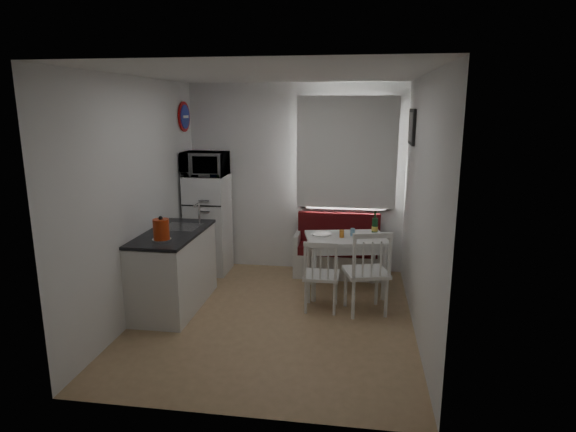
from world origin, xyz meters
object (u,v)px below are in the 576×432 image
dining_table (346,243)px  wine_bottle (375,223)px  bench (338,255)px  fridge (208,224)px  chair_right (367,264)px  kitchen_counter (174,269)px  kettle (161,230)px  chair_left (321,268)px  microwave (205,164)px

dining_table → wine_bottle: bearing=4.3°
bench → fridge: 1.85m
chair_right → fridge: size_ratio=0.41×
dining_table → wine_bottle: 0.43m
bench → chair_right: (0.37, -1.28, 0.32)m
kitchen_counter → dining_table: kitchen_counter is taller
dining_table → kettle: bearing=-160.4°
chair_left → kettle: kettle is taller
fridge → kettle: size_ratio=5.13×
microwave → kettle: microwave is taller
dining_table → chair_right: 0.72m
kitchen_counter → chair_left: size_ratio=2.92×
dining_table → chair_right: bearing=-81.2°
dining_table → fridge: (-1.92, 0.51, 0.04)m
dining_table → chair_left: chair_left is taller
kitchen_counter → kettle: bearing=-83.1°
kitchen_counter → kettle: size_ratio=4.94×
dining_table → wine_bottle: wine_bottle is taller
dining_table → fridge: fridge is taller
dining_table → microwave: microwave is taller
kitchen_counter → fridge: bearing=89.1°
kitchen_counter → microwave: bearing=89.1°
chair_left → kettle: (-1.64, -0.49, 0.51)m
wine_bottle → microwave: bearing=171.1°
dining_table → kettle: (-1.89, -1.15, 0.39)m
chair_right → microwave: (-2.17, 1.13, 0.93)m
bench → chair_right: bearing=-74.0°
kitchen_counter → kettle: (0.05, -0.41, 0.58)m
kitchen_counter → wine_bottle: (2.29, 0.84, 0.42)m
fridge → kettle: (0.03, -1.66, 0.35)m
kettle → wine_bottle: (2.24, 1.25, -0.16)m
chair_left → fridge: 2.04m
kitchen_counter → kettle: kettle is taller
dining_table → microwave: size_ratio=1.84×
chair_right → fridge: fridge is taller
fridge → kettle: bearing=-89.0°
dining_table → chair_right: (0.25, -0.67, -0.04)m
chair_left → fridge: size_ratio=0.33×
chair_right → microwave: 2.61m
chair_right → kettle: kettle is taller
chair_left → microwave: bearing=147.0°
chair_left → chair_right: (0.50, -0.01, 0.08)m
kitchen_counter → wine_bottle: bearing=20.1°
kitchen_counter → dining_table: (1.94, 0.74, 0.19)m
kettle → wine_bottle: kettle is taller
kitchen_counter → fridge: size_ratio=0.96×
chair_left → microwave: (-1.67, 1.11, 1.01)m
kettle → wine_bottle: 2.57m
kettle → chair_right: bearing=12.6°
chair_right → microwave: microwave is taller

